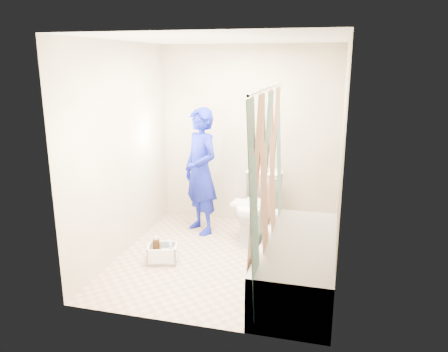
% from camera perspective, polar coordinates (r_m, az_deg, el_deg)
% --- Properties ---
extents(floor, '(2.60, 2.60, 0.00)m').
position_cam_1_polar(floor, '(5.05, 0.12, -10.85)').
color(floor, tan).
rests_on(floor, ground).
extents(ceiling, '(2.40, 2.60, 0.02)m').
position_cam_1_polar(ceiling, '(4.55, 0.13, 17.51)').
color(ceiling, white).
rests_on(ceiling, wall_back).
extents(wall_back, '(2.40, 0.02, 2.40)m').
position_cam_1_polar(wall_back, '(5.90, 3.30, 5.18)').
color(wall_back, beige).
rests_on(wall_back, ground).
extents(wall_front, '(2.40, 0.02, 2.40)m').
position_cam_1_polar(wall_front, '(3.45, -5.29, -1.87)').
color(wall_front, beige).
rests_on(wall_front, ground).
extents(wall_left, '(0.02, 2.60, 2.40)m').
position_cam_1_polar(wall_left, '(5.08, -13.11, 3.24)').
color(wall_left, beige).
rests_on(wall_left, ground).
extents(wall_right, '(0.02, 2.60, 2.40)m').
position_cam_1_polar(wall_right, '(4.51, 15.05, 1.68)').
color(wall_right, beige).
rests_on(wall_right, ground).
extents(bathtub, '(0.70, 1.75, 0.50)m').
position_cam_1_polar(bathtub, '(4.43, 9.61, -11.09)').
color(bathtub, silver).
rests_on(bathtub, ground).
extents(curtain_rod, '(0.02, 1.90, 0.02)m').
position_cam_1_polar(curtain_rod, '(4.03, 5.90, 11.38)').
color(curtain_rod, silver).
rests_on(curtain_rod, wall_back).
extents(shower_curtain, '(0.06, 1.75, 1.80)m').
position_cam_1_polar(shower_curtain, '(4.19, 5.56, -1.41)').
color(shower_curtain, white).
rests_on(shower_curtain, curtain_rod).
extents(toilet, '(0.57, 0.87, 0.83)m').
position_cam_1_polar(toilet, '(5.48, 4.23, -4.05)').
color(toilet, silver).
rests_on(toilet, ground).
extents(tank_lid, '(0.54, 0.29, 0.04)m').
position_cam_1_polar(tank_lid, '(5.34, 3.80, -3.75)').
color(tank_lid, white).
rests_on(tank_lid, toilet).
extents(tank_internals, '(0.20, 0.07, 0.27)m').
position_cam_1_polar(tank_internals, '(5.58, 4.55, 0.62)').
color(tank_internals, black).
rests_on(tank_internals, toilet).
extents(plumber, '(0.70, 0.68, 1.63)m').
position_cam_1_polar(plumber, '(5.59, -3.05, 0.60)').
color(plumber, '#1019A8').
rests_on(plumber, ground).
extents(cleaning_caddy, '(0.38, 0.33, 0.25)m').
position_cam_1_polar(cleaning_caddy, '(5.01, -7.90, -10.06)').
color(cleaning_caddy, white).
rests_on(cleaning_caddy, ground).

